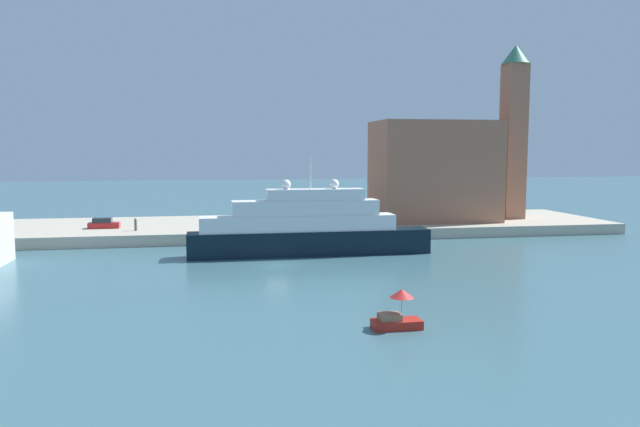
# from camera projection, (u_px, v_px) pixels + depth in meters

# --- Properties ---
(ground) EXTENTS (400.00, 400.00, 0.00)m
(ground) POSITION_uv_depth(u_px,v_px,m) (277.00, 266.00, 66.78)
(ground) COLOR #3D6670
(quay_dock) EXTENTS (110.00, 23.17, 1.58)m
(quay_dock) POSITION_uv_depth(u_px,v_px,m) (258.00, 228.00, 93.70)
(quay_dock) COLOR #B7AD99
(quay_dock) RESTS_ON ground
(large_yacht) EXTENTS (29.48, 3.61, 12.00)m
(large_yacht) POSITION_uv_depth(u_px,v_px,m) (307.00, 229.00, 73.36)
(large_yacht) COLOR black
(large_yacht) RESTS_ON ground
(small_motorboat) EXTENTS (3.51, 1.74, 2.86)m
(small_motorboat) POSITION_uv_depth(u_px,v_px,m) (397.00, 314.00, 43.16)
(small_motorboat) COLOR #B22319
(small_motorboat) RESTS_ON ground
(harbor_building) EXTENTS (18.81, 11.33, 15.69)m
(harbor_building) POSITION_uv_depth(u_px,v_px,m) (434.00, 171.00, 95.76)
(harbor_building) COLOR #9E664C
(harbor_building) RESTS_ON quay_dock
(bell_tower) EXTENTS (4.44, 4.44, 27.96)m
(bell_tower) POSITION_uv_depth(u_px,v_px,m) (513.00, 127.00, 98.05)
(bell_tower) COLOR #9E664C
(bell_tower) RESTS_ON quay_dock
(parked_car) EXTENTS (4.30, 1.77, 1.51)m
(parked_car) POSITION_uv_depth(u_px,v_px,m) (104.00, 224.00, 86.66)
(parked_car) COLOR #B21E1E
(parked_car) RESTS_ON quay_dock
(person_figure) EXTENTS (0.36, 0.36, 1.82)m
(person_figure) POSITION_uv_depth(u_px,v_px,m) (136.00, 225.00, 83.91)
(person_figure) COLOR #4C4C4C
(person_figure) RESTS_ON quay_dock
(mooring_bollard) EXTENTS (0.42, 0.42, 0.80)m
(mooring_bollard) POSITION_uv_depth(u_px,v_px,m) (237.00, 229.00, 82.99)
(mooring_bollard) COLOR black
(mooring_bollard) RESTS_ON quay_dock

